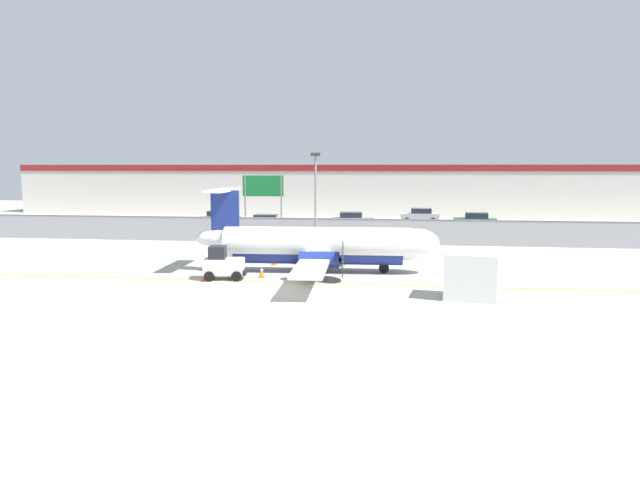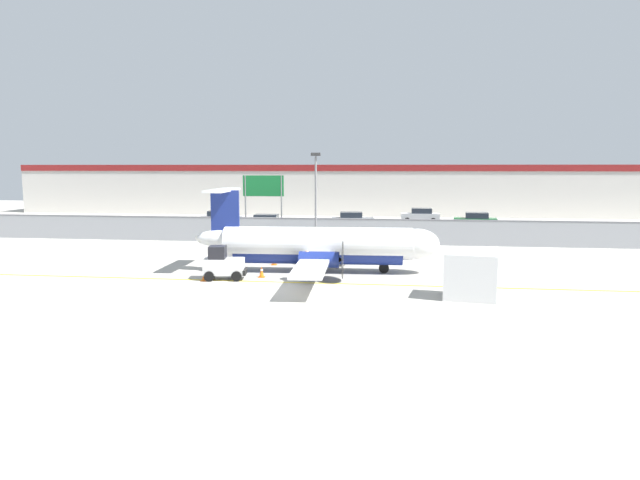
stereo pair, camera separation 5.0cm
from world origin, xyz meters
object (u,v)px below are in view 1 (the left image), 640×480
ground_crew_worker (307,264)px  cargo_container (471,276)px  commuter_airplane (322,245)px  parked_car_1 (267,223)px  traffic_cone_far_left (262,272)px  parked_car_0 (220,219)px  traffic_cone_near_left (274,260)px  traffic_cone_near_right (204,275)px  apron_light_pole (316,193)px  highway_sign (263,191)px  parked_car_3 (420,215)px  parked_car_4 (475,221)px  parked_car_2 (352,220)px  baggage_tug (223,264)px

ground_crew_worker → cargo_container: size_ratio=0.64×
commuter_airplane → parked_car_1: commuter_airplane is taller
commuter_airplane → ground_crew_worker: commuter_airplane is taller
traffic_cone_far_left → parked_car_1: parked_car_1 is taller
parked_car_0 → parked_car_1: (5.84, -3.76, 0.00)m
traffic_cone_far_left → traffic_cone_near_left: bearing=92.3°
cargo_container → traffic_cone_near_right: bearing=179.1°
parked_car_1 → commuter_airplane: bearing=-70.9°
apron_light_pole → highway_sign: apron_light_pole is taller
traffic_cone_far_left → parked_car_3: parked_car_3 is taller
parked_car_3 → parked_car_4: 7.48m
parked_car_1 → highway_sign: 6.01m
traffic_cone_near_left → parked_car_4: size_ratio=0.15×
traffic_cone_near_left → highway_sign: (-3.74, 13.16, 3.83)m
parked_car_1 → parked_car_2: bearing=24.6°
baggage_tug → ground_crew_worker: baggage_tug is taller
ground_crew_worker → commuter_airplane: bearing=-173.7°
baggage_tug → traffic_cone_near_left: size_ratio=3.86×
parked_car_0 → parked_car_3: (20.79, 6.55, 0.00)m
baggage_tug → traffic_cone_near_right: baggage_tug is taller
commuter_airplane → baggage_tug: (-5.18, -2.91, -0.75)m
traffic_cone_far_left → highway_sign: highway_sign is taller
highway_sign → parked_car_2: bearing=51.8°
traffic_cone_near_left → parked_car_0: size_ratio=0.15×
parked_car_0 → parked_car_4: bearing=-0.8°
apron_light_pole → cargo_container: bearing=-57.5°
apron_light_pole → parked_car_2: bearing=83.9°
traffic_cone_near_left → parked_car_1: parked_car_1 is taller
traffic_cone_near_left → parked_car_0: 24.26m
parked_car_1 → parked_car_3: bearing=32.3°
traffic_cone_near_left → parked_car_4: (15.60, 23.08, 0.58)m
parked_car_1 → parked_car_2: same height
ground_crew_worker → parked_car_1: size_ratio=0.40×
traffic_cone_near_left → cargo_container: bearing=-35.2°
parked_car_0 → highway_sign: highway_sign is taller
parked_car_0 → parked_car_2: bearing=-2.4°
traffic_cone_near_left → highway_sign: highway_sign is taller
ground_crew_worker → apron_light_pole: size_ratio=0.23×
commuter_airplane → traffic_cone_far_left: 4.02m
traffic_cone_near_left → highway_sign: bearing=105.9°
baggage_tug → parked_car_0: 28.23m
baggage_tug → traffic_cone_near_left: bearing=61.1°
parked_car_0 → apron_light_pole: bearing=-54.3°
parked_car_2 → parked_car_4: bearing=-0.2°
baggage_tug → parked_car_1: bearing=87.9°
traffic_cone_near_right → baggage_tug: bearing=32.0°
traffic_cone_far_left → parked_car_4: size_ratio=0.15×
cargo_container → parked_car_3: (-0.83, 36.39, -0.21)m
commuter_airplane → baggage_tug: commuter_airplane is taller
parked_car_0 → apron_light_pole: (12.10, -14.92, 3.41)m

